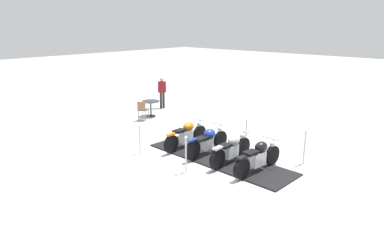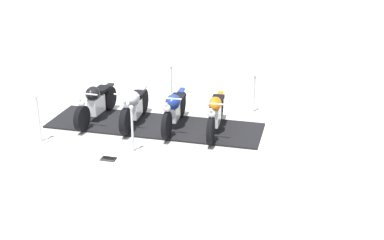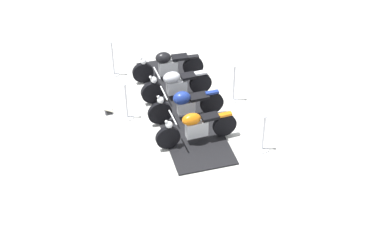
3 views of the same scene
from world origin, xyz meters
name	(u,v)px [view 1 (image 1 of 3)]	position (x,y,z in m)	size (l,w,h in m)	color
ground_plane	(218,159)	(0.00, 0.00, 0.00)	(80.00, 80.00, 0.00)	silver
display_platform	(218,158)	(0.00, 0.00, 0.02)	(5.23, 1.52, 0.04)	black
motorcycle_black	(259,156)	(1.52, -0.01, 0.50)	(0.76, 2.12, 0.91)	black
motorcycle_chrome	(232,149)	(0.50, 0.02, 0.49)	(0.61, 2.06, 0.94)	black
motorcycle_navy	(208,140)	(-0.51, 0.05, 0.52)	(0.64, 2.09, 0.95)	black
motorcycle_copper	(187,134)	(-1.52, 0.08, 0.51)	(0.60, 2.14, 0.92)	black
stanchion_right_front	(304,153)	(2.27, 1.45, 0.39)	(0.31, 0.31, 1.14)	silver
stanchion_right_mid	(246,139)	(0.04, 1.51, 0.34)	(0.34, 0.34, 1.09)	silver
stanchion_left_mid	(186,160)	(-0.04, -1.51, 0.42)	(0.29, 0.29, 1.15)	silver
stanchion_left_rear	(140,145)	(-2.27, -1.45, 0.31)	(0.35, 0.35, 1.05)	silver
info_placard	(262,146)	(0.45, 1.96, 0.06)	(0.33, 0.22, 0.19)	#333338
cafe_table	(151,105)	(-5.83, 2.13, 0.57)	(0.83, 0.83, 0.75)	#2D2D33
cafe_chair_near_table	(143,109)	(-5.52, 1.37, 0.54)	(0.52, 0.52, 0.90)	olive
bystander_person	(162,90)	(-6.66, 3.64, 0.97)	(0.41, 0.45, 1.63)	#23232D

